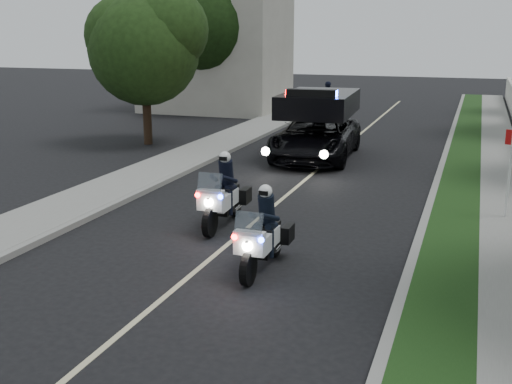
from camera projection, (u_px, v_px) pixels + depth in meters
ground at (161, 300)px, 11.20m from camera, size 120.00×120.00×0.00m
curb_right at (435, 187)px, 18.97m from camera, size 0.20×60.00×0.15m
grass_verge at (459, 189)px, 18.74m from camera, size 1.20×60.00×0.16m
sidewalk_right at (505, 193)px, 18.32m from camera, size 1.40×60.00×0.16m
curb_left at (193, 168)px, 21.63m from camera, size 0.20×60.00×0.15m
sidewalk_left at (164, 166)px, 21.99m from camera, size 2.00×60.00×0.16m
building_far at (216, 52)px, 37.28m from camera, size 8.00×6.00×7.00m
lane_marking at (306, 179)px, 20.32m from camera, size 0.12×50.00×0.01m
police_moto_left at (224, 225)px, 15.51m from camera, size 0.86×2.22×1.86m
police_moto_right at (263, 269)px, 12.66m from camera, size 0.74×2.07×1.75m
police_suv at (316, 158)px, 23.73m from camera, size 3.11×6.13×2.91m
bicycle at (327, 121)px, 33.75m from camera, size 0.69×1.60×0.81m
cyclist at (327, 121)px, 33.75m from camera, size 0.75×0.55×1.93m
sign_post at (504, 222)px, 15.75m from camera, size 0.50×0.50×2.45m
tree_left_near at (148, 144)px, 26.71m from camera, size 5.87×5.87×7.71m
tree_left_far at (213, 113)px, 36.83m from camera, size 5.82×5.82×9.56m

